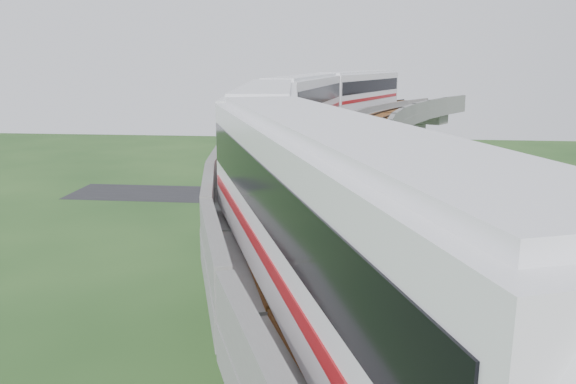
# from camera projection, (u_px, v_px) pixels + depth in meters

# --- Properties ---
(ground) EXTENTS (160.00, 160.00, 0.00)m
(ground) POSITION_uv_depth(u_px,v_px,m) (314.00, 314.00, 34.25)
(ground) COLOR #22451B
(ground) RESTS_ON ground
(dirt_lot) EXTENTS (18.00, 26.00, 0.04)m
(dirt_lot) POSITION_uv_depth(u_px,v_px,m) (565.00, 342.00, 30.90)
(dirt_lot) COLOR gray
(dirt_lot) RESTS_ON ground
(asphalt_road) EXTENTS (60.00, 8.00, 0.03)m
(asphalt_road) POSITION_uv_depth(u_px,v_px,m) (329.00, 197.00, 63.29)
(asphalt_road) COLOR #232326
(asphalt_road) RESTS_ON ground
(viaduct) EXTENTS (19.58, 73.98, 11.40)m
(viaduct) POSITION_uv_depth(u_px,v_px,m) (383.00, 170.00, 31.78)
(viaduct) COLOR #99968E
(viaduct) RESTS_ON ground
(metro_train) EXTENTS (11.10, 61.33, 3.64)m
(metro_train) POSITION_uv_depth(u_px,v_px,m) (323.00, 110.00, 32.46)
(metro_train) COLOR white
(metro_train) RESTS_ON ground
(fence) EXTENTS (3.87, 38.73, 1.50)m
(fence) POSITION_uv_depth(u_px,v_px,m) (479.00, 310.00, 33.09)
(fence) COLOR #2D382D
(fence) RESTS_ON ground
(tree_0) EXTENTS (2.56, 2.56, 2.91)m
(tree_0) POSITION_uv_depth(u_px,v_px,m) (444.00, 202.00, 53.94)
(tree_0) COLOR #382314
(tree_0) RESTS_ON ground
(tree_1) EXTENTS (2.47, 2.47, 3.16)m
(tree_1) POSITION_uv_depth(u_px,v_px,m) (420.00, 215.00, 48.27)
(tree_1) COLOR #382314
(tree_1) RESTS_ON ground
(tree_2) EXTENTS (2.37, 2.37, 3.04)m
(tree_2) POSITION_uv_depth(u_px,v_px,m) (412.00, 232.00, 43.85)
(tree_2) COLOR #382314
(tree_2) RESTS_ON ground
(tree_3) EXTENTS (3.00, 3.00, 3.87)m
(tree_3) POSITION_uv_depth(u_px,v_px,m) (407.00, 261.00, 35.98)
(tree_3) COLOR #382314
(tree_3) RESTS_ON ground
(tree_4) EXTENTS (1.90, 1.90, 2.71)m
(tree_4) POSITION_uv_depth(u_px,v_px,m) (427.00, 328.00, 28.48)
(tree_4) COLOR #382314
(tree_4) RESTS_ON ground
(car_red) EXTENTS (4.16, 2.20, 1.30)m
(car_red) POSITION_uv_depth(u_px,v_px,m) (551.00, 331.00, 30.73)
(car_red) COLOR #9A250E
(car_red) RESTS_ON dirt_lot
(car_dark) EXTENTS (3.96, 2.08, 1.09)m
(car_dark) POSITION_uv_depth(u_px,v_px,m) (491.00, 263.00, 41.34)
(car_dark) COLOR black
(car_dark) RESTS_ON dirt_lot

